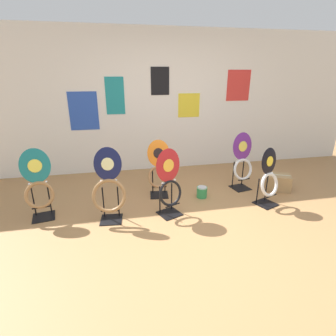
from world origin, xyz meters
name	(u,v)px	position (x,y,z in m)	size (l,w,h in m)	color
ground_plane	(201,234)	(0.00, 0.00, 0.00)	(14.00, 14.00, 0.00)	#A37547
wall_back	(164,103)	(0.00, 2.44, 1.30)	(8.00, 0.07, 2.60)	silver
toilet_seat_display_crimson_swirl	(169,185)	(-0.28, 0.56, 0.43)	(0.39, 0.37, 0.93)	black
toilet_seat_display_teal_sax	(38,187)	(-1.97, 0.82, 0.44)	(0.40, 0.33, 0.94)	black
toilet_seat_display_navy_moon	(109,189)	(-1.07, 0.56, 0.44)	(0.45, 0.31, 0.97)	black
toilet_seat_display_orange_sun	(159,170)	(-0.32, 1.19, 0.42)	(0.38, 0.36, 0.87)	black
toilet_seat_display_jazz_black	(269,179)	(1.18, 0.56, 0.40)	(0.38, 0.36, 0.86)	black
toilet_seat_display_purple_note	(242,163)	(1.07, 1.17, 0.45)	(0.39, 0.33, 0.94)	black
paint_can	(202,192)	(0.32, 0.97, 0.09)	(0.17, 0.17, 0.17)	#2D8E4C
storage_box	(278,182)	(1.66, 1.00, 0.13)	(0.45, 0.41, 0.26)	#A37F51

